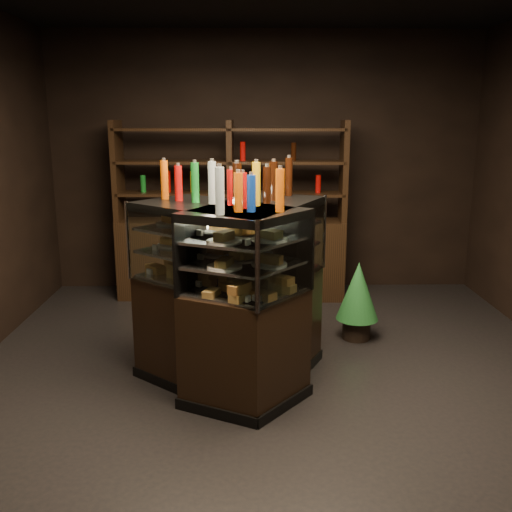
% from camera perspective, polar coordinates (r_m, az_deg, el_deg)
% --- Properties ---
extents(ground, '(5.00, 5.00, 0.00)m').
position_cam_1_polar(ground, '(4.74, 1.79, -11.59)').
color(ground, black).
rests_on(ground, ground).
extents(room_shell, '(5.02, 5.02, 3.01)m').
position_cam_1_polar(room_shell, '(4.29, 1.98, 12.56)').
color(room_shell, black).
rests_on(room_shell, ground).
extents(display_case, '(1.57, 1.45, 1.42)m').
position_cam_1_polar(display_case, '(4.39, -1.86, -6.99)').
color(display_case, black).
rests_on(display_case, ground).
extents(food_display, '(1.15, 1.15, 0.44)m').
position_cam_1_polar(food_display, '(4.21, -1.92, 0.86)').
color(food_display, '#D2974B').
rests_on(food_display, display_case).
extents(bottles_top, '(0.99, 1.01, 0.30)m').
position_cam_1_polar(bottles_top, '(4.14, -1.98, 7.10)').
color(bottles_top, '#0F38B2').
rests_on(bottles_top, display_case).
extents(potted_conifer, '(0.39, 0.39, 0.84)m').
position_cam_1_polar(potted_conifer, '(5.35, 10.17, -3.33)').
color(potted_conifer, black).
rests_on(potted_conifer, ground).
extents(back_shelving, '(2.58, 0.51, 2.00)m').
position_cam_1_polar(back_shelving, '(6.50, -2.51, 1.02)').
color(back_shelving, black).
rests_on(back_shelving, ground).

